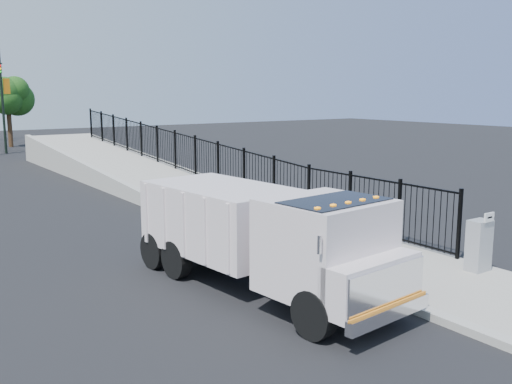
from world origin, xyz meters
TOP-DOWN VIEW (x-y plane):
  - ground at (0.00, 0.00)m, footprint 120.00×120.00m
  - sidewalk at (1.93, -2.00)m, footprint 3.55×12.00m
  - curb at (0.00, -2.00)m, footprint 0.30×12.00m
  - ramp at (2.12, 16.00)m, footprint 3.95×24.06m
  - iron_fence at (3.55, 12.00)m, footprint 0.10×28.00m
  - truck at (-1.81, -0.90)m, footprint 2.91×7.17m
  - worker at (0.48, -2.28)m, footprint 0.71×0.85m
  - utility_cabinet at (3.10, -2.89)m, footprint 0.55×0.40m
  - arrow_sign at (3.10, -3.11)m, footprint 0.35×0.04m
  - debris at (2.56, -0.50)m, footprint 0.45×0.45m
  - tree_1 at (1.13, 38.53)m, footprint 2.51×2.51m

SIDE VIEW (x-z plane):
  - ground at x=0.00m, z-range 0.00..0.00m
  - ramp at x=2.12m, z-range -1.60..1.60m
  - sidewalk at x=1.93m, z-range 0.00..0.12m
  - curb at x=0.00m, z-range 0.00..0.16m
  - debris at x=2.56m, z-range 0.12..0.23m
  - utility_cabinet at x=3.10m, z-range 0.12..1.37m
  - iron_fence at x=3.55m, z-range 0.00..1.80m
  - worker at x=0.48m, z-range 0.12..2.11m
  - truck at x=-1.81m, z-range 0.15..2.54m
  - arrow_sign at x=3.10m, z-range 1.37..1.59m
  - tree_1 at x=1.13m, z-range 1.31..6.57m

